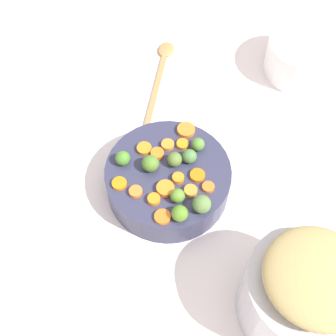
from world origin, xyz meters
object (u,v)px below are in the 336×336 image
object	(u,v)px
serving_bowl_carrots	(168,180)
metal_pot	(302,296)
casserole_dish	(305,56)
wooden_spoon	(162,67)

from	to	relation	value
serving_bowl_carrots	metal_pot	xyz separation A→B (m)	(0.30, 0.19, 0.04)
serving_bowl_carrots	casserole_dish	bearing A→B (deg)	126.48
metal_pot	wooden_spoon	world-z (taller)	metal_pot
wooden_spoon	casserole_dish	bearing A→B (deg)	79.71
serving_bowl_carrots	wooden_spoon	world-z (taller)	serving_bowl_carrots
serving_bowl_carrots	metal_pot	distance (m)	0.36
wooden_spoon	casserole_dish	world-z (taller)	casserole_dish
serving_bowl_carrots	casserole_dish	distance (m)	0.51
wooden_spoon	casserole_dish	xyz separation A→B (m)	(0.07, 0.36, 0.04)
casserole_dish	metal_pot	bearing A→B (deg)	-19.97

